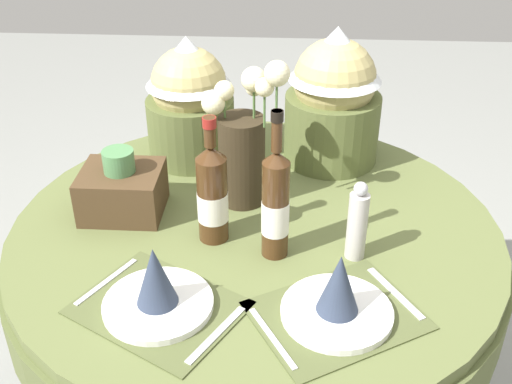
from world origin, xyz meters
The scene contains 10 objects.
dining_table centered at (0.00, 0.00, 0.63)m, with size 1.29×1.29×0.77m.
place_setting_left centered at (-0.19, -0.33, 0.82)m, with size 0.42×0.39×0.16m.
place_setting_right centered at (0.19, -0.34, 0.82)m, with size 0.42×0.40×0.16m.
flower_vase centered at (-0.04, 0.12, 0.94)m, with size 0.22×0.15×0.42m.
wine_bottle_left centered at (0.05, -0.12, 0.91)m, with size 0.07×0.07×0.38m.
wine_bottle_centre centered at (-0.10, -0.06, 0.90)m, with size 0.08×0.08×0.33m.
pepper_mill centered at (0.25, -0.12, 0.86)m, with size 0.05×0.05×0.21m.
gift_tub_back_left centered at (-0.22, 0.37, 0.97)m, with size 0.26×0.26×0.38m.
gift_tub_back_right centered at (0.21, 0.38, 0.99)m, with size 0.28×0.28×0.41m.
woven_basket_side_left centered at (-0.36, 0.04, 0.84)m, with size 0.21×0.18×0.18m.
Camera 1 is at (0.08, -1.35, 1.69)m, focal length 43.98 mm.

